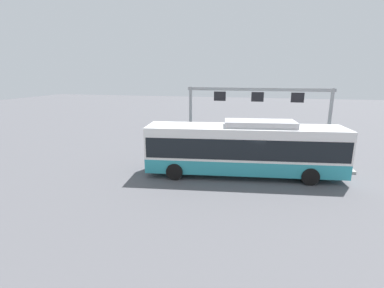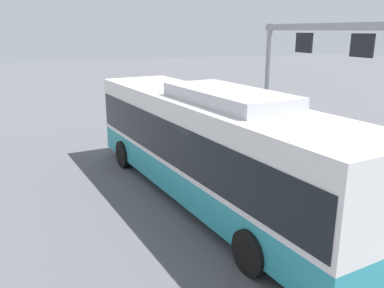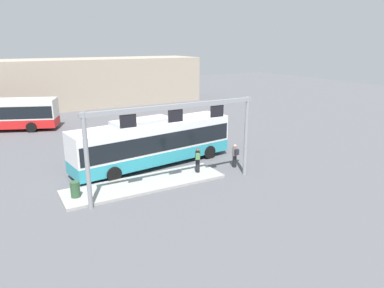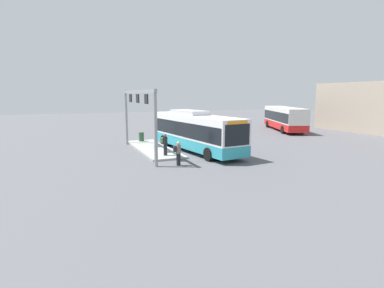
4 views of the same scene
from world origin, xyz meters
TOP-DOWN VIEW (x-y plane):
  - ground_plane at (0.00, 0.00)m, footprint 120.00×120.00m
  - platform_curb at (-1.99, -3.14)m, footprint 10.00×2.80m
  - bus_main at (-0.01, -0.00)m, footprint 12.03×3.96m
  - person_boarding at (4.73, -3.24)m, footprint 0.37×0.55m
  - person_waiting_near at (1.72, -3.21)m, footprint 0.52×0.61m
  - platform_sign_gantry at (-0.64, -4.71)m, footprint 10.62×0.24m

SIDE VIEW (x-z plane):
  - ground_plane at x=0.00m, z-range 0.00..0.00m
  - platform_curb at x=-1.99m, z-range 0.00..0.16m
  - person_boarding at x=4.73m, z-range 0.06..1.73m
  - person_waiting_near at x=1.72m, z-range 0.22..1.89m
  - bus_main at x=-0.01m, z-range 0.08..3.54m
  - platform_sign_gantry at x=-0.64m, z-range 1.22..6.42m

